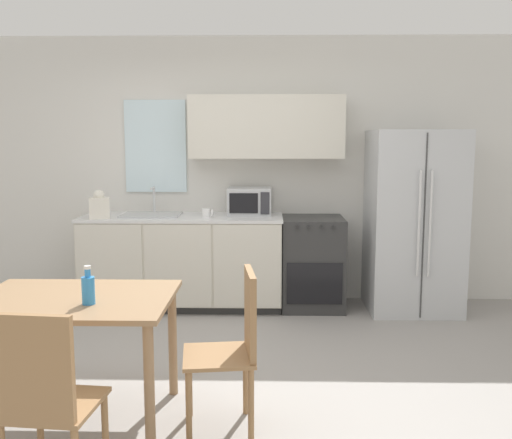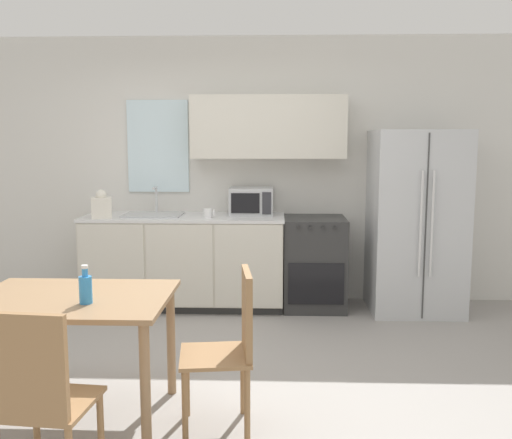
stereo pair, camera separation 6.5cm
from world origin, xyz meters
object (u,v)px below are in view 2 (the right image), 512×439
(dining_table, at_px, (72,314))
(dining_chair_near, at_px, (38,393))
(oven_range, at_px, (314,263))
(coffee_mug, at_px, (209,213))
(drink_bottle, at_px, (86,288))
(microwave, at_px, (252,201))
(refrigerator, at_px, (416,222))
(dining_chair_side, at_px, (232,339))

(dining_table, distance_m, dining_chair_near, 0.82)
(oven_range, relative_size, coffee_mug, 8.33)
(oven_range, relative_size, dining_table, 0.79)
(dining_chair_near, xyz_separation_m, drink_bottle, (0.00, 0.67, 0.31))
(drink_bottle, bearing_deg, microwave, 72.68)
(refrigerator, distance_m, coffee_mug, 2.00)
(refrigerator, xyz_separation_m, dining_chair_side, (-1.60, -2.39, -0.34))
(refrigerator, relative_size, dining_chair_near, 1.89)
(dining_chair_near, bearing_deg, coffee_mug, 87.60)
(microwave, height_order, drink_bottle, microwave)
(refrigerator, xyz_separation_m, drink_bottle, (-2.41, -2.46, -0.04))
(coffee_mug, bearing_deg, oven_range, 9.29)
(oven_range, distance_m, dining_chair_near, 3.50)
(dining_chair_near, relative_size, drink_bottle, 4.27)
(oven_range, height_order, microwave, microwave)
(coffee_mug, bearing_deg, refrigerator, 3.12)
(coffee_mug, distance_m, dining_chair_side, 2.36)
(oven_range, height_order, refrigerator, refrigerator)
(dining_chair_near, bearing_deg, drink_bottle, 95.15)
(coffee_mug, height_order, drink_bottle, coffee_mug)
(dining_chair_near, height_order, dining_chair_side, same)
(dining_chair_side, relative_size, drink_bottle, 4.27)
(coffee_mug, bearing_deg, drink_bottle, -99.93)
(dining_chair_side, distance_m, drink_bottle, 0.87)
(oven_range, distance_m, drink_bottle, 2.92)
(drink_bottle, bearing_deg, refrigerator, 45.53)
(coffee_mug, distance_m, dining_table, 2.30)
(dining_table, height_order, dining_chair_near, dining_chair_near)
(oven_range, height_order, dining_table, oven_range)
(dining_chair_side, bearing_deg, oven_range, -21.54)
(refrigerator, bearing_deg, dining_chair_side, -123.74)
(microwave, xyz_separation_m, dining_chair_side, (-0.00, -2.55, -0.52))
(dining_table, xyz_separation_m, dining_chair_near, (0.13, -0.81, -0.11))
(oven_range, bearing_deg, drink_bottle, -119.79)
(oven_range, distance_m, dining_table, 2.86)
(dining_chair_near, bearing_deg, microwave, 81.43)
(dining_chair_side, bearing_deg, dining_chair_near, 124.64)
(dining_chair_near, bearing_deg, refrigerator, 57.73)
(oven_range, relative_size, drink_bottle, 4.15)
(dining_chair_near, distance_m, drink_bottle, 0.73)
(microwave, distance_m, dining_chair_side, 2.60)
(drink_bottle, bearing_deg, dining_table, 134.16)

